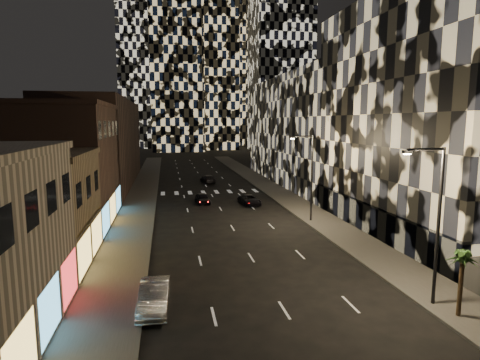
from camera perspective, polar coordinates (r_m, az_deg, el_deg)
name	(u,v)px	position (r m, az deg, el deg)	size (l,w,h in m)	color
sidewalk_left	(142,194)	(60.51, -13.76, -1.90)	(4.00, 120.00, 0.15)	#47443F
sidewalk_right	(274,190)	(62.57, 4.84, -1.36)	(4.00, 120.00, 0.15)	#47443F
curb_left	(157,193)	(60.42, -11.77, -1.85)	(0.20, 120.00, 0.15)	#4C4C47
curb_right	(261,190)	(62.05, 2.97, -1.42)	(0.20, 120.00, 0.15)	#4C4C47
retail_tan	(17,214)	(32.96, -29.18, -4.20)	(10.00, 10.00, 8.00)	#7E6A4B
retail_brown	(60,167)	(44.53, -24.26, 1.72)	(10.00, 15.00, 12.00)	#4E352C
retail_filler_left	(101,143)	(70.40, -19.22, 4.95)	(10.00, 40.00, 14.00)	#4E352C
midrise_right	(449,117)	(42.99, 27.61, 7.98)	(16.00, 25.00, 22.00)	#232326
midrise_base	(369,218)	(39.79, 17.87, -5.23)	(0.60, 25.00, 3.00)	#383838
midrise_filler_right	(320,131)	(71.53, 11.25, 6.90)	(16.00, 40.00, 18.00)	#232326
tower_right_mid	(281,10)	(155.38, 5.81, 22.96)	(20.00, 20.00, 100.00)	black
tower_center_low	(175,16)	(154.06, -9.19, 22.07)	(18.00, 18.00, 95.00)	black
streetlight_near	(435,215)	(24.94, 26.01, -4.54)	(2.55, 0.25, 9.00)	black
streetlight_far	(310,172)	(42.44, 9.88, 1.16)	(2.55, 0.25, 9.00)	black
car_silver_parked	(154,296)	(24.02, -12.09, -15.89)	(1.61, 4.62, 1.52)	#9E9FA3
car_dark_midlane	(203,198)	(52.20, -5.35, -2.63)	(1.60, 3.98, 1.36)	black
car_dark_oncoming	(208,179)	(69.66, -4.60, 0.15)	(1.97, 4.84, 1.41)	black
car_dark_rightlane	(250,200)	(51.30, 1.38, -2.86)	(2.05, 4.44, 1.23)	black
palm_tree	(463,262)	(24.70, 29.09, -10.15)	(1.86, 1.84, 3.65)	#47331E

